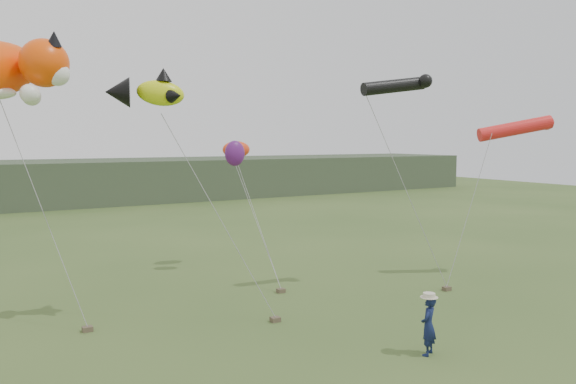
% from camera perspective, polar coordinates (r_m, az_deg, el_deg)
% --- Properties ---
extents(ground, '(120.00, 120.00, 0.00)m').
position_cam_1_polar(ground, '(16.36, 8.88, -16.33)').
color(ground, '#385123').
rests_on(ground, ground).
extents(headland, '(90.00, 13.00, 4.00)m').
position_cam_1_polar(headland, '(56.94, -23.69, 0.78)').
color(headland, '#2D3D28').
rests_on(headland, ground).
extents(festival_attendant, '(0.73, 0.65, 1.68)m').
position_cam_1_polar(festival_attendant, '(16.59, 14.08, -13.03)').
color(festival_attendant, '#111B42').
rests_on(festival_attendant, ground).
extents(sandbag_anchors, '(17.25, 3.75, 0.16)m').
position_cam_1_polar(sandbag_anchors, '(19.43, -5.28, -12.50)').
color(sandbag_anchors, brown).
rests_on(sandbag_anchors, ground).
extents(fish_kite, '(2.62, 1.72, 1.28)m').
position_cam_1_polar(fish_kite, '(18.61, -14.32, 9.83)').
color(fish_kite, '#D1E012').
rests_on(fish_kite, ground).
extents(tube_kites, '(9.11, 2.45, 2.68)m').
position_cam_1_polar(tube_kites, '(24.81, 18.53, 7.74)').
color(tube_kites, black).
rests_on(tube_kites, ground).
extents(misc_kites, '(1.73, 1.79, 1.14)m').
position_cam_1_polar(misc_kites, '(25.91, -5.34, 4.15)').
color(misc_kites, '#EE3D15').
rests_on(misc_kites, ground).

